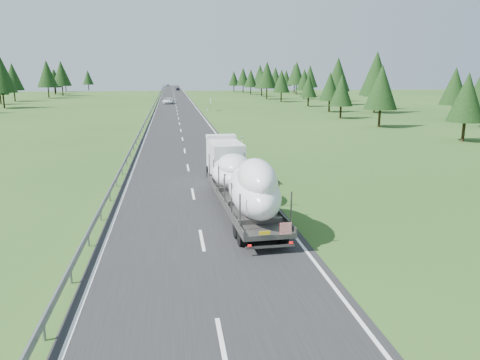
{
  "coord_description": "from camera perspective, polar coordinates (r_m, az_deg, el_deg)",
  "views": [
    {
      "loc": [
        -1.28,
        -21.45,
        7.9
      ],
      "look_at": [
        2.59,
        4.94,
        1.8
      ],
      "focal_mm": 35.0,
      "sensor_mm": 36.0,
      "label": 1
    }
  ],
  "objects": [
    {
      "name": "guardrail",
      "position": [
        121.68,
        -10.36,
        9.24
      ],
      "size": [
        0.1,
        400.0,
        0.76
      ],
      "color": "slate",
      "rests_on": "ground"
    },
    {
      "name": "highway_sign",
      "position": [
        101.99,
        -3.61,
        9.43
      ],
      "size": [
        0.08,
        0.9,
        2.6
      ],
      "color": "slate",
      "rests_on": "ground"
    },
    {
      "name": "distant_van",
      "position": [
        126.97,
        -8.74,
        9.52
      ],
      "size": [
        3.07,
        5.81,
        1.56
      ],
      "primitive_type": "imported",
      "rotation": [
        0.0,
        0.0,
        -0.09
      ],
      "color": "white",
      "rests_on": "ground"
    },
    {
      "name": "distant_car_blue",
      "position": [
        313.66,
        -8.79,
        11.42
      ],
      "size": [
        1.67,
        4.37,
        1.42
      ],
      "primitive_type": "imported",
      "rotation": [
        0.0,
        0.0,
        0.04
      ],
      "color": "#1B254D",
      "rests_on": "ground"
    },
    {
      "name": "tree_line_right",
      "position": [
        120.74,
        11.25,
        12.09
      ],
      "size": [
        27.27,
        248.4,
        12.31
      ],
      "color": "black",
      "rests_on": "ground"
    },
    {
      "name": "marker_posts",
      "position": [
        176.77,
        -5.92,
        10.43
      ],
      "size": [
        0.13,
        350.08,
        1.0
      ],
      "color": "silver",
      "rests_on": "ground"
    },
    {
      "name": "boat_truck",
      "position": [
        27.77,
        -0.14,
        0.54
      ],
      "size": [
        3.03,
        17.5,
        3.87
      ],
      "color": "silver",
      "rests_on": "ground"
    },
    {
      "name": "road_surface",
      "position": [
        121.71,
        -7.83,
        9.05
      ],
      "size": [
        10.0,
        400.0,
        0.02
      ],
      "primitive_type": "cube",
      "color": "black",
      "rests_on": "ground"
    },
    {
      "name": "distant_car_dark",
      "position": [
        227.06,
        -7.59,
        10.95
      ],
      "size": [
        1.94,
        4.16,
        1.38
      ],
      "primitive_type": "imported",
      "rotation": [
        0.0,
        0.0,
        -0.08
      ],
      "color": "black",
      "rests_on": "ground"
    },
    {
      "name": "ground",
      "position": [
        22.9,
        -4.66,
        -7.35
      ],
      "size": [
        400.0,
        400.0,
        0.0
      ],
      "primitive_type": "plane",
      "color": "#274918",
      "rests_on": "ground"
    }
  ]
}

